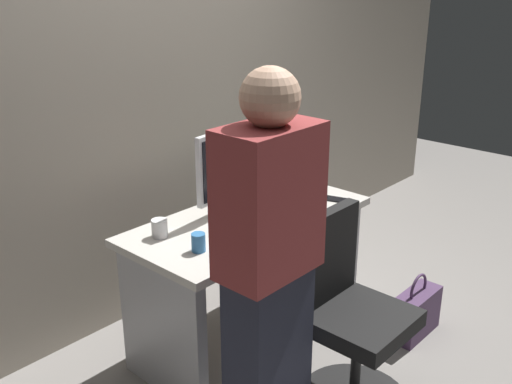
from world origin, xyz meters
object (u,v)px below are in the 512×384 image
office_chair (348,321)px  person_at_desk (269,273)px  cup_near_keyboard (198,242)px  monitor (233,164)px  keyboard (257,226)px  mouse (294,205)px  book_stack (285,183)px  desk (249,257)px  cup_by_monitor (160,228)px  cell_phone (338,200)px  handbag (416,313)px

office_chair → person_at_desk: 0.63m
office_chair → cup_near_keyboard: (-0.38, 0.58, 0.35)m
office_chair → monitor: 0.99m
monitor → keyboard: monitor is taller
mouse → cup_near_keyboard: (-0.70, -0.00, 0.03)m
mouse → book_stack: (0.17, 0.20, 0.04)m
desk → cup_near_keyboard: bearing=-167.1°
person_at_desk → cup_near_keyboard: (0.09, 0.50, -0.06)m
cup_near_keyboard → cup_by_monitor: cup_by_monitor is taller
cell_phone → handbag: size_ratio=0.38×
cup_by_monitor → handbag: bearing=-36.2°
mouse → book_stack: size_ratio=0.48×
office_chair → cup_near_keyboard: 0.78m
office_chair → cup_by_monitor: size_ratio=10.62×
cup_near_keyboard → cup_by_monitor: 0.25m
person_at_desk → handbag: 1.39m
book_stack → cell_phone: bearing=-74.1°
cup_near_keyboard → cell_phone: cup_near_keyboard is taller
keyboard → cup_by_monitor: (-0.39, 0.28, 0.03)m
mouse → cup_near_keyboard: cup_near_keyboard is taller
office_chair → person_at_desk: person_at_desk is taller
person_at_desk → mouse: bearing=32.7°
cup_by_monitor → desk: bearing=-17.8°
book_stack → cell_phone: (0.09, -0.31, -0.05)m
mouse → desk: bearing=157.9°
keyboard → cup_by_monitor: size_ratio=4.86×
cup_by_monitor → book_stack: book_stack is taller
mouse → handbag: bearing=-54.6°
mouse → cup_near_keyboard: 0.70m
desk → keyboard: keyboard is taller
handbag → cell_phone: bearing=107.7°
keyboard → cup_near_keyboard: cup_near_keyboard is taller
office_chair → book_stack: office_chair is taller
desk → monitor: (0.01, 0.13, 0.49)m
office_chair → keyboard: 0.64m
person_at_desk → cell_phone: 1.13m
desk → monitor: monitor is taller
cup_near_keyboard → book_stack: size_ratio=0.42×
handbag → cup_near_keyboard: bearing=152.8°
cup_by_monitor → handbag: size_ratio=0.23×
person_at_desk → cup_near_keyboard: bearing=79.6°
handbag → office_chair: bearing=-179.2°
keyboard → cup_near_keyboard: (-0.37, 0.02, 0.03)m
cup_by_monitor → book_stack: bearing=-3.3°
desk → cup_near_keyboard: (-0.45, -0.10, 0.28)m
keyboard → book_stack: book_stack is taller
desk → cup_by_monitor: size_ratio=15.10×
mouse → handbag: (0.41, -0.57, -0.62)m
desk → book_stack: 0.52m
keyboard → cup_by_monitor: cup_by_monitor is taller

